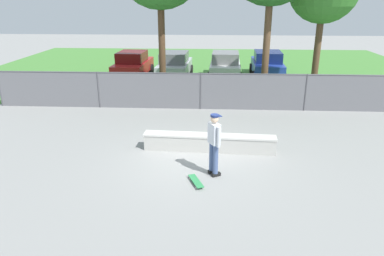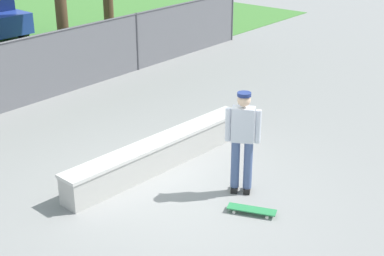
{
  "view_description": "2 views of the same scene",
  "coord_description": "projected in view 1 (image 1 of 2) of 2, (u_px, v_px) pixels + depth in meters",
  "views": [
    {
      "loc": [
        0.48,
        -10.41,
        4.87
      ],
      "look_at": [
        -0.12,
        0.6,
        0.87
      ],
      "focal_mm": 33.89,
      "sensor_mm": 36.0,
      "label": 1
    },
    {
      "loc": [
        -6.68,
        -5.83,
        4.87
      ],
      "look_at": [
        0.68,
        0.23,
        0.87
      ],
      "focal_mm": 52.93,
      "sensor_mm": 36.0,
      "label": 2
    }
  ],
  "objects": [
    {
      "name": "car_red",
      "position": [
        133.0,
        64.0,
        22.91
      ],
      "size": [
        2.16,
        4.28,
        1.66
      ],
      "color": "#B21E1E",
      "rests_on": "ground"
    },
    {
      "name": "ground_plane",
      "position": [
        195.0,
        160.0,
        11.46
      ],
      "size": [
        80.0,
        80.0,
        0.0
      ],
      "primitive_type": "plane",
      "color": "gray"
    },
    {
      "name": "car_blue",
      "position": [
        267.0,
        64.0,
        22.98
      ],
      "size": [
        2.16,
        4.28,
        1.66
      ],
      "color": "#233D9E",
      "rests_on": "ground"
    },
    {
      "name": "chainlink_fence",
      "position": [
        201.0,
        89.0,
        16.39
      ],
      "size": [
        18.87,
        0.07,
        1.68
      ],
      "color": "#4C4C51",
      "rests_on": "ground"
    },
    {
      "name": "car_white",
      "position": [
        225.0,
        65.0,
        22.67
      ],
      "size": [
        2.16,
        4.28,
        1.66
      ],
      "color": "silver",
      "rests_on": "ground"
    },
    {
      "name": "grass_strip",
      "position": [
        205.0,
        68.0,
        26.37
      ],
      "size": [
        30.8,
        20.0,
        0.02
      ],
      "primitive_type": "cube",
      "color": "#478438",
      "rests_on": "ground"
    },
    {
      "name": "skateboarder",
      "position": [
        214.0,
        142.0,
        10.18
      ],
      "size": [
        0.41,
        0.54,
        1.84
      ],
      "color": "black",
      "rests_on": "ground"
    },
    {
      "name": "car_silver",
      "position": [
        175.0,
        65.0,
        22.68
      ],
      "size": [
        2.16,
        4.28,
        1.66
      ],
      "color": "#B7BABF",
      "rests_on": "ground"
    },
    {
      "name": "skateboard",
      "position": [
        196.0,
        181.0,
        10.01
      ],
      "size": [
        0.48,
        0.82,
        0.09
      ],
      "color": "#2D8C4C",
      "rests_on": "ground"
    },
    {
      "name": "concrete_ledge",
      "position": [
        209.0,
        143.0,
        12.08
      ],
      "size": [
        4.42,
        0.72,
        0.57
      ],
      "color": "#B7B5AD",
      "rests_on": "ground"
    }
  ]
}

